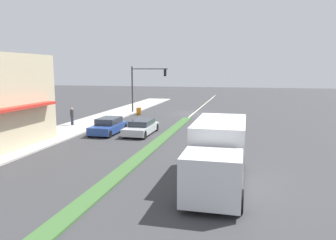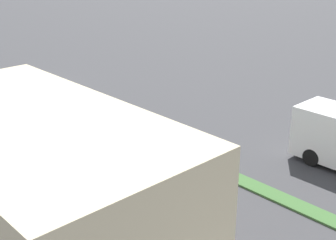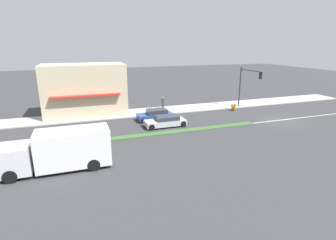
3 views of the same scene
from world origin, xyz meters
name	(u,v)px [view 3 (image 3 of 3)]	position (x,y,z in m)	size (l,w,h in m)	color
ground_plane	(132,137)	(0.00, 18.00, 0.00)	(160.00, 160.00, 0.00)	#38383A
sidewalk_right	(113,115)	(9.00, 18.50, 0.06)	(4.00, 73.00, 0.12)	#B2AFA8
median_strip	(30,148)	(0.00, 27.00, 0.05)	(0.90, 46.00, 0.10)	#3D6633
lane_marking_center	(280,120)	(0.00, 0.00, 0.00)	(0.16, 60.00, 0.01)	beige
building_corner_store	(85,89)	(10.80, 21.69, 3.26)	(5.87, 10.06, 6.29)	#C6B793
traffic_signal_main	(247,81)	(6.12, 0.71, 3.90)	(4.59, 0.34, 5.60)	#333338
pedestrian	(163,102)	(9.79, 11.51, 0.99)	(0.34, 0.34, 1.66)	#282D42
warning_aframe_sign	(233,107)	(6.16, 2.47, 0.43)	(0.45, 0.53, 0.84)	orange
delivery_truck	(61,150)	(-5.00, 24.15, 1.47)	(2.44, 7.50, 2.87)	silver
sedan_silver	(166,121)	(2.20, 13.71, 0.59)	(1.89, 4.49, 1.19)	#B7BABF
coupe_blue	(156,115)	(5.00, 14.04, 0.63)	(1.89, 4.20, 1.32)	#284793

